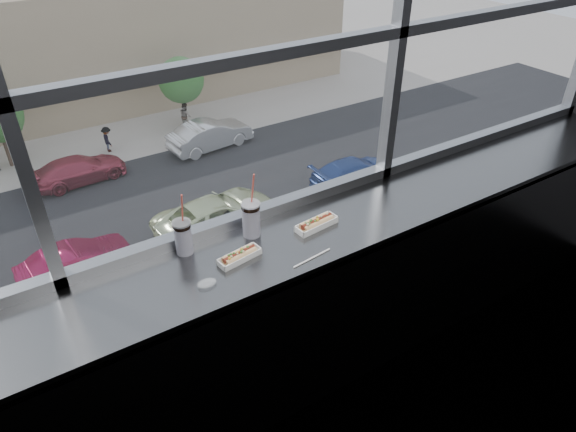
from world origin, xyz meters
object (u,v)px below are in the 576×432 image
soda_cup_left (183,236)px  car_near_d (217,210)px  pedestrian_c (107,137)px  car_near_e (355,168)px  loose_straw (312,258)px  tree_right (181,80)px  pedestrian_d (185,113)px  car_far_b (78,166)px  soda_cup_right (251,217)px  car_far_c (210,130)px  wrapper (207,283)px  hotdog_tray_right (317,223)px  car_near_c (75,257)px  hotdog_tray_left (239,256)px

soda_cup_left → car_near_d: size_ratio=0.05×
pedestrian_c → car_near_e: bearing=-137.8°
loose_straw → car_near_d: 20.83m
car_near_d → tree_right: bearing=-21.3°
loose_straw → tree_right: (9.97, 28.48, -9.06)m
pedestrian_d → car_far_b: bearing=115.1°
car_near_e → car_near_d: (-7.94, 0.00, 0.14)m
soda_cup_right → car_far_b: soda_cup_right is taller
car_far_c → car_far_b: 7.63m
loose_straw → car_far_b: bearing=78.3°
loose_straw → wrapper: (-0.53, 0.10, 0.01)m
loose_straw → car_near_e: loose_straw is taller
hotdog_tray_right → car_far_c: 28.33m
car_near_d → tree_right: size_ratio=1.44×
car_far_c → pedestrian_d: car_far_c is taller
soda_cup_right → car_near_d: (6.64, 16.13, -11.07)m
tree_right → loose_straw: bearing=-109.3°
car_near_c → tree_right: size_ratio=1.31×
soda_cup_left → hotdog_tray_left: bearing=-44.4°
car_near_d → car_far_c: bearing=-28.2°
car_near_c → soda_cup_left: bearing=171.5°
car_near_e → pedestrian_d: size_ratio=2.82×
soda_cup_left → loose_straw: size_ratio=1.48×
pedestrian_c → car_far_c: bearing=-118.1°
loose_straw → car_far_c: (9.90, 24.48, -10.92)m
loose_straw → pedestrian_c: 29.86m
car_far_c → car_near_c: (-9.65, -8.00, -0.15)m
hotdog_tray_left → soda_cup_left: 0.30m
soda_cup_right → car_far_c: size_ratio=0.06×
wrapper → pedestrian_d: size_ratio=0.05×
hotdog_tray_left → pedestrian_c: hotdog_tray_left is taller
hotdog_tray_right → soda_cup_right: 0.37m
car_far_c → tree_right: tree_right is taller
car_far_c → pedestrian_c: bearing=54.7°
car_far_b → tree_right: bearing=-67.4°
wrapper → car_far_b: size_ratio=0.02×
loose_straw → hotdog_tray_left: bearing=142.0°
pedestrian_c → soda_cup_right: bearing=170.0°
wrapper → car_near_c: (0.78, 16.38, -11.07)m
soda_cup_right → car_far_c: (10.06, 24.13, -11.02)m
car_near_c → car_far_b: (2.02, 8.00, -0.05)m
loose_straw → car_far_c: size_ratio=0.04×
car_far_b → hotdog_tray_right: bearing=170.2°
soda_cup_right → car_near_d: 20.66m
hotdog_tray_left → loose_straw: size_ratio=1.00×
wrapper → car_far_c: bearing=66.8°
soda_cup_right → hotdog_tray_left: bearing=-135.2°
soda_cup_right → car_near_e: (14.58, 16.13, -11.21)m
car_near_e → hotdog_tray_left: bearing=139.1°
hotdog_tray_right → loose_straw: hotdog_tray_right is taller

